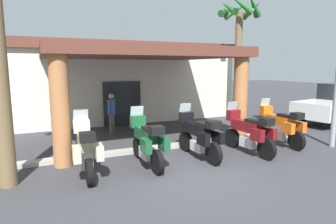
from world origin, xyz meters
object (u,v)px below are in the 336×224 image
(motorcycle_cream, at_px, (85,149))
(palm_tree_near_portico, at_px, (239,32))
(pedestrian, at_px, (112,110))
(motel_building, at_px, (108,80))
(motorcycle_orange, at_px, (281,126))
(motorcycle_green, at_px, (147,142))
(motorcycle_maroon, at_px, (249,132))
(motorcycle_black, at_px, (199,136))

(motorcycle_cream, height_order, palm_tree_near_portico, palm_tree_near_portico)
(pedestrian, bearing_deg, motel_building, -61.73)
(motorcycle_cream, relative_size, motorcycle_orange, 1.00)
(motorcycle_green, height_order, motorcycle_orange, same)
(motel_building, bearing_deg, motorcycle_orange, -63.92)
(motorcycle_orange, relative_size, pedestrian, 1.30)
(motel_building, distance_m, palm_tree_near_portico, 7.46)
(motorcycle_maroon, bearing_deg, motorcycle_black, 76.94)
(motorcycle_black, distance_m, motorcycle_maroon, 1.73)
(motorcycle_orange, height_order, pedestrian, pedestrian)
(motorcycle_green, bearing_deg, motorcycle_maroon, -94.81)
(motel_building, relative_size, motorcycle_maroon, 5.95)
(motorcycle_black, height_order, motorcycle_maroon, same)
(motel_building, bearing_deg, motorcycle_maroon, -74.33)
(motorcycle_green, relative_size, palm_tree_near_portico, 0.35)
(motorcycle_maroon, xyz_separation_m, palm_tree_near_portico, (3.19, 4.86, 3.82))
(motorcycle_black, bearing_deg, motorcycle_orange, -91.96)
(motorcycle_cream, distance_m, motorcycle_orange, 6.83)
(palm_tree_near_portico, bearing_deg, motorcycle_maroon, -123.31)
(pedestrian, bearing_deg, motorcycle_cream, 107.89)
(motorcycle_black, bearing_deg, motorcycle_cream, 87.07)
(motel_building, height_order, motorcycle_cream, motel_building)
(motorcycle_maroon, bearing_deg, palm_tree_near_portico, -37.56)
(motorcycle_green, distance_m, palm_tree_near_portico, 8.91)
(motorcycle_maroon, distance_m, motorcycle_orange, 1.74)
(motorcycle_maroon, relative_size, pedestrian, 1.30)
(motorcycle_orange, bearing_deg, motorcycle_maroon, 102.90)
(motel_building, height_order, motorcycle_orange, motel_building)
(motel_building, bearing_deg, palm_tree_near_portico, -35.83)
(motorcycle_green, xyz_separation_m, motorcycle_black, (1.71, 0.00, 0.00))
(motorcycle_cream, bearing_deg, palm_tree_near_portico, -58.63)
(motorcycle_cream, relative_size, motorcycle_maroon, 1.00)
(motorcycle_maroon, bearing_deg, motorcycle_cream, 83.06)
(motorcycle_black, distance_m, palm_tree_near_portico, 7.73)
(motorcycle_maroon, height_order, motorcycle_orange, same)
(motel_building, relative_size, motorcycle_green, 5.95)
(motorcycle_green, bearing_deg, motel_building, -6.28)
(motorcycle_cream, bearing_deg, motorcycle_green, -87.01)
(motorcycle_cream, bearing_deg, motorcycle_black, -87.27)
(motorcycle_green, xyz_separation_m, motorcycle_orange, (5.12, 0.09, 0.00))
(motorcycle_green, xyz_separation_m, motorcycle_maroon, (3.41, -0.26, 0.00))
(motorcycle_cream, distance_m, motorcycle_black, 3.41)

